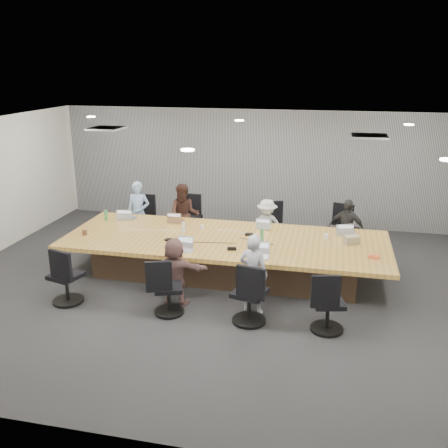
% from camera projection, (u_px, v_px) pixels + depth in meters
% --- Properties ---
extents(floor, '(10.00, 8.00, 0.00)m').
position_uv_depth(floor, '(219.00, 285.00, 9.07)').
color(floor, '#2C2D2F').
rests_on(floor, ground).
extents(ceiling, '(10.00, 8.00, 0.00)m').
position_uv_depth(ceiling, '(219.00, 130.00, 8.21)').
color(ceiling, white).
rests_on(ceiling, wall_back).
extents(wall_back, '(10.00, 0.00, 2.80)m').
position_uv_depth(wall_back, '(256.00, 167.00, 12.35)').
color(wall_back, beige).
rests_on(wall_back, ground).
extents(wall_front, '(10.00, 0.00, 2.80)m').
position_uv_depth(wall_front, '(127.00, 324.00, 4.93)').
color(wall_front, beige).
rests_on(wall_front, ground).
extents(curtain, '(9.80, 0.04, 2.80)m').
position_uv_depth(curtain, '(255.00, 168.00, 12.28)').
color(curtain, gray).
rests_on(curtain, ground).
extents(conference_table, '(6.00, 2.20, 0.74)m').
position_uv_depth(conference_table, '(225.00, 255.00, 9.41)').
color(conference_table, '#4A3525').
rests_on(conference_table, ground).
extents(chair_0, '(0.54, 0.54, 0.75)m').
position_uv_depth(chair_0, '(145.00, 222.00, 11.47)').
color(chair_0, black).
rests_on(chair_0, ground).
extents(chair_1, '(0.61, 0.61, 0.88)m').
position_uv_depth(chair_1, '(189.00, 222.00, 11.23)').
color(chair_1, black).
rests_on(chair_1, ground).
extents(chair_2, '(0.65, 0.65, 0.78)m').
position_uv_depth(chair_2, '(269.00, 230.00, 10.87)').
color(chair_2, black).
rests_on(chair_2, ground).
extents(chair_3, '(0.70, 0.70, 0.83)m').
position_uv_depth(chair_3, '(345.00, 234.00, 10.53)').
color(chair_3, black).
rests_on(chair_3, ground).
extents(chair_4, '(0.67, 0.67, 0.81)m').
position_uv_depth(chair_4, '(66.00, 280.00, 8.32)').
color(chair_4, black).
rests_on(chair_4, ground).
extents(chair_5, '(0.65, 0.65, 0.76)m').
position_uv_depth(chair_5, '(169.00, 292.00, 7.95)').
color(chair_5, black).
rests_on(chair_5, ground).
extents(chair_6, '(0.68, 0.68, 0.83)m').
position_uv_depth(chair_6, '(249.00, 298.00, 7.67)').
color(chair_6, black).
rests_on(chair_6, ground).
extents(chair_7, '(0.64, 0.64, 0.78)m').
position_uv_depth(chair_7, '(328.00, 307.00, 7.43)').
color(chair_7, black).
rests_on(chair_7, ground).
extents(person_0, '(0.53, 0.37, 1.39)m').
position_uv_depth(person_0, '(139.00, 213.00, 11.04)').
color(person_0, '#8BABD5').
rests_on(person_0, ground).
extents(laptop_0, '(0.36, 0.28, 0.02)m').
position_uv_depth(laptop_0, '(129.00, 218.00, 10.52)').
color(laptop_0, '#B2B2B7').
rests_on(laptop_0, conference_table).
extents(person_1, '(0.77, 0.65, 1.40)m').
position_uv_depth(person_1, '(184.00, 216.00, 10.82)').
color(person_1, '#38211B').
rests_on(person_1, ground).
extents(laptop_1, '(0.30, 0.21, 0.02)m').
position_uv_depth(laptop_1, '(176.00, 221.00, 10.30)').
color(laptop_1, '#8C6647').
rests_on(laptop_1, conference_table).
extents(person_2, '(0.78, 0.48, 1.16)m').
position_uv_depth(person_2, '(267.00, 226.00, 10.49)').
color(person_2, '#B0B3B0').
rests_on(person_2, ground).
extents(laptop_2, '(0.30, 0.22, 0.02)m').
position_uv_depth(laptop_2, '(263.00, 227.00, 9.92)').
color(laptop_2, '#B2B2B7').
rests_on(laptop_2, conference_table).
extents(person_3, '(0.79, 0.46, 1.27)m').
position_uv_depth(person_3, '(346.00, 229.00, 10.13)').
color(person_3, '#282828').
rests_on(person_3, ground).
extents(laptop_3, '(0.38, 0.30, 0.02)m').
position_uv_depth(laptop_3, '(347.00, 233.00, 9.59)').
color(laptop_3, '#B2B2B7').
rests_on(laptop_3, conference_table).
extents(person_5, '(1.10, 0.42, 1.16)m').
position_uv_depth(person_5, '(175.00, 272.00, 8.22)').
color(person_5, brown).
rests_on(person_5, ground).
extents(laptop_5, '(0.31, 0.23, 0.02)m').
position_uv_depth(laptop_5, '(184.00, 250.00, 8.68)').
color(laptop_5, '#B2B2B7').
rests_on(laptop_5, conference_table).
extents(person_6, '(0.55, 0.43, 1.33)m').
position_uv_depth(person_6, '(253.00, 274.00, 7.92)').
color(person_6, '#9FA0AD').
rests_on(person_6, ground).
extents(laptop_6, '(0.36, 0.26, 0.02)m').
position_uv_depth(laptop_6, '(259.00, 256.00, 8.41)').
color(laptop_6, '#B2B2B7').
rests_on(laptop_6, conference_table).
extents(bottle_green_left, '(0.07, 0.07, 0.22)m').
position_uv_depth(bottle_green_left, '(106.00, 215.00, 10.32)').
color(bottle_green_left, '#39924D').
rests_on(bottle_green_left, conference_table).
extents(bottle_green_right, '(0.07, 0.07, 0.23)m').
position_uv_depth(bottle_green_right, '(262.00, 235.00, 9.12)').
color(bottle_green_right, '#39924D').
rests_on(bottle_green_right, conference_table).
extents(bottle_clear, '(0.07, 0.07, 0.21)m').
position_uv_depth(bottle_clear, '(184.00, 228.00, 9.57)').
color(bottle_clear, silver).
rests_on(bottle_clear, conference_table).
extents(cup_white_far, '(0.09, 0.09, 0.09)m').
position_uv_depth(cup_white_far, '(202.00, 227.00, 9.78)').
color(cup_white_far, white).
rests_on(cup_white_far, conference_table).
extents(cup_white_near, '(0.09, 0.09, 0.10)m').
position_uv_depth(cup_white_near, '(326.00, 237.00, 9.24)').
color(cup_white_near, white).
rests_on(cup_white_near, conference_table).
extents(mug_brown, '(0.11, 0.11, 0.10)m').
position_uv_depth(mug_brown, '(85.00, 232.00, 9.47)').
color(mug_brown, brown).
rests_on(mug_brown, conference_table).
extents(mic_left, '(0.19, 0.16, 0.03)m').
position_uv_depth(mic_left, '(170.00, 240.00, 9.16)').
color(mic_left, black).
rests_on(mic_left, conference_table).
extents(mic_right, '(0.17, 0.12, 0.03)m').
position_uv_depth(mic_right, '(249.00, 234.00, 9.47)').
color(mic_right, black).
rests_on(mic_right, conference_table).
extents(stapler, '(0.17, 0.08, 0.06)m').
position_uv_depth(stapler, '(232.00, 249.00, 8.70)').
color(stapler, black).
rests_on(stapler, conference_table).
extents(canvas_bag, '(0.32, 0.27, 0.15)m').
position_uv_depth(canvas_bag, '(352.00, 240.00, 9.01)').
color(canvas_bag, '#9B926B').
rests_on(canvas_bag, conference_table).
extents(snack_packet, '(0.21, 0.16, 0.04)m').
position_uv_depth(snack_packet, '(374.00, 257.00, 8.37)').
color(snack_packet, '#D15327').
rests_on(snack_packet, conference_table).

